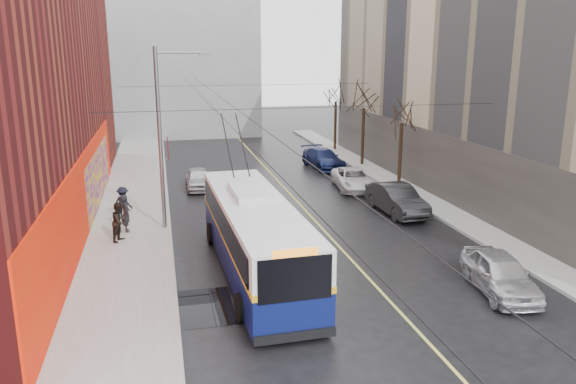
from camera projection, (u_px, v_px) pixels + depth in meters
name	position (u px, v px, depth m)	size (l,w,h in m)	color
ground	(348.00, 303.00, 20.22)	(140.00, 140.00, 0.00)	black
sidewalk_left	(132.00, 220.00, 29.79)	(4.00, 60.00, 0.15)	gray
sidewalk_right	(426.00, 201.00, 33.48)	(2.00, 60.00, 0.15)	gray
lane_line	(296.00, 201.00, 33.76)	(0.12, 50.00, 0.01)	#BFB74C
building_right	(537.00, 63.00, 35.14)	(14.06, 36.00, 16.00)	tan
building_far	(158.00, 47.00, 59.15)	(20.50, 12.10, 18.00)	gray
streetlight_pole	(163.00, 135.00, 27.12)	(2.65, 0.60, 9.00)	slate
catenary_wires	(225.00, 96.00, 32.06)	(18.00, 60.00, 0.22)	black
tree_near	(402.00, 111.00, 36.04)	(3.20, 3.20, 6.40)	black
tree_mid	(364.00, 98.00, 42.58)	(3.20, 3.20, 6.68)	black
tree_far	(336.00, 93.00, 49.22)	(3.20, 3.20, 6.57)	black
puddle	(202.00, 307.00, 19.86)	(2.19, 3.12, 0.01)	black
pigeons_flying	(230.00, 87.00, 26.94)	(6.12, 0.60, 2.66)	slate
trolleybus	(255.00, 235.00, 22.52)	(3.19, 12.43, 5.84)	#09114A
parked_car_a	(500.00, 273.00, 20.93)	(1.77, 4.40, 1.50)	silver
parked_car_b	(397.00, 199.00, 30.98)	(1.71, 4.91, 1.62)	#29292B
parked_car_c	(353.00, 179.00, 36.41)	(2.21, 4.80, 1.33)	white
parked_car_d	(323.00, 158.00, 42.89)	(2.05, 5.05, 1.46)	navy
following_car	(198.00, 179.00, 36.50)	(1.60, 3.99, 1.36)	silver
pedestrian_a	(126.00, 213.00, 27.41)	(0.68, 0.45, 1.87)	black
pedestrian_b	(120.00, 222.00, 26.06)	(0.90, 0.70, 1.85)	black
pedestrian_c	(123.00, 203.00, 29.56)	(1.10, 0.63, 1.71)	black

